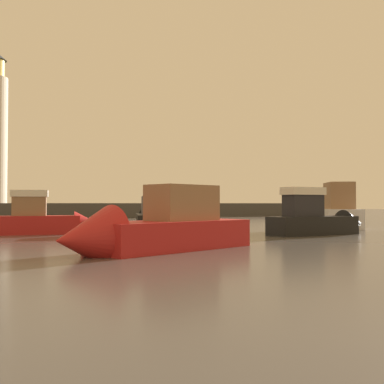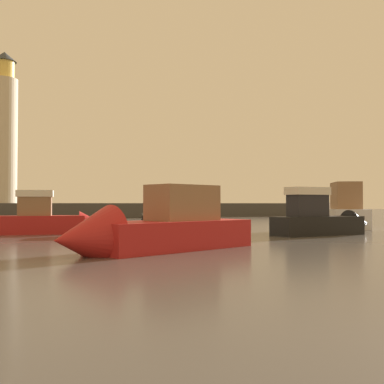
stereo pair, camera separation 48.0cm
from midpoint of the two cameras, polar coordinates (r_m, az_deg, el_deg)
The scene contains 7 objects.
ground_plane at distance 32.94m, azimuth -10.55°, elevation -4.65°, with size 220.00×220.00×0.00m, color #4C4742.
breakwater at distance 62.29m, azimuth -15.96°, elevation -2.22°, with size 78.91×5.48×1.92m, color #423F3D.
motorboat_1 at distance 31.67m, azimuth -5.07°, elevation -3.46°, with size 4.33×8.52×2.87m.
motorboat_3 at distance 29.53m, azimuth -18.19°, elevation -3.33°, with size 6.59×2.32×2.83m.
motorboat_4 at distance 28.72m, azimuth 15.15°, elevation -3.34°, with size 7.16×2.60×3.07m.
motorboat_5 at distance 38.72m, azimuth 16.68°, elevation -2.51°, with size 6.36×9.33×3.86m.
motorboat_6 at distance 17.98m, azimuth -6.00°, elevation -4.71°, with size 8.97×5.69×3.17m.
Camera 1 is at (-6.74, -2.44, 1.85)m, focal length 43.14 mm.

